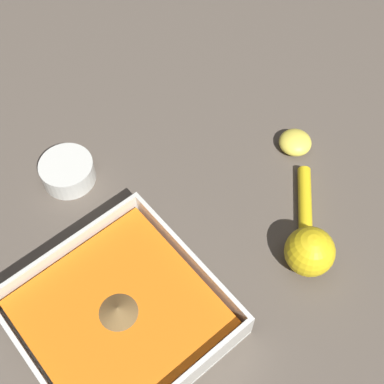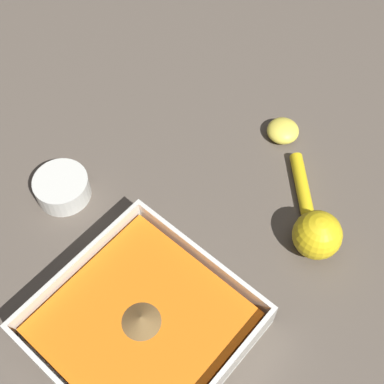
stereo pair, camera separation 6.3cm
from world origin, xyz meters
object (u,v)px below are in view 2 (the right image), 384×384
(square_dish, at_px, (143,326))
(spice_bowl, at_px, (62,188))
(lemon_squeezer, at_px, (315,229))
(lemon_half, at_px, (283,131))

(square_dish, xyz_separation_m, spice_bowl, (0.23, -0.07, -0.00))
(lemon_squeezer, relative_size, lemon_half, 2.91)
(spice_bowl, height_order, lemon_half, spice_bowl)
(spice_bowl, bearing_deg, lemon_half, -120.70)
(lemon_half, bearing_deg, spice_bowl, 59.30)
(lemon_squeezer, height_order, lemon_half, lemon_squeezer)
(spice_bowl, xyz_separation_m, lemon_half, (-0.18, -0.30, -0.00))
(lemon_squeezer, distance_m, lemon_half, 0.19)
(square_dish, height_order, spice_bowl, square_dish)
(lemon_squeezer, xyz_separation_m, lemon_half, (0.14, -0.12, -0.02))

